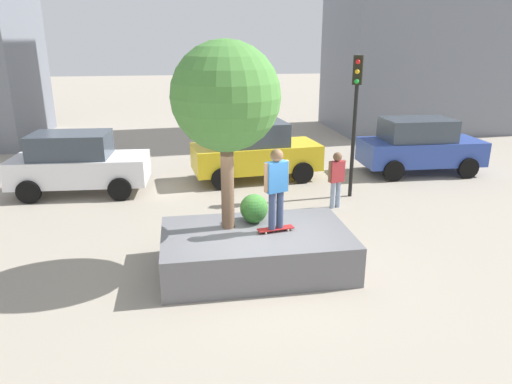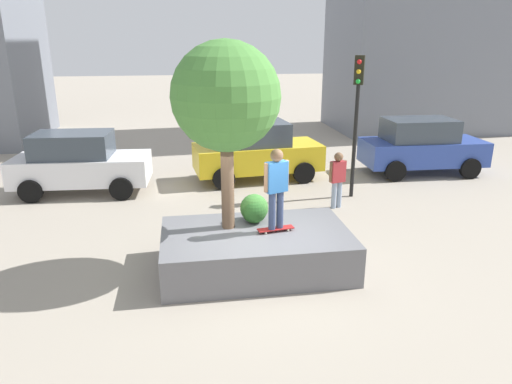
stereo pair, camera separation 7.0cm
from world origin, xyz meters
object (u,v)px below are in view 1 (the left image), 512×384
object	(u,v)px
plaza_tree	(226,98)
police_car	(78,163)
traffic_light_corner	(356,103)
sedan_parked	(419,146)
skateboarder	(276,183)
passerby_with_bag	(336,176)
skateboard	(276,229)
planter_ledge	(256,250)
taxi_cab	(254,151)

from	to	relation	value
plaza_tree	police_car	world-z (taller)	plaza_tree
traffic_light_corner	sedan_parked	bearing A→B (deg)	32.84
skateboarder	traffic_light_corner	size ratio (longest dim) A/B	0.40
skateboarder	passerby_with_bag	size ratio (longest dim) A/B	1.03
plaza_tree	skateboard	bearing A→B (deg)	-22.02
skateboard	traffic_light_corner	bearing A→B (deg)	53.00
planter_ledge	sedan_parked	world-z (taller)	sedan_parked
sedan_parked	plaza_tree	bearing A→B (deg)	-141.10
skateboarder	taxi_cab	size ratio (longest dim) A/B	0.38
police_car	traffic_light_corner	size ratio (longest dim) A/B	1.00
plaza_tree	sedan_parked	size ratio (longest dim) A/B	0.89
skateboarder	passerby_with_bag	xyz separation A→B (m)	(2.56, 3.54, -0.97)
taxi_cab	traffic_light_corner	bearing A→B (deg)	-41.50
skateboard	taxi_cab	distance (m)	6.94
plaza_tree	passerby_with_bag	bearing A→B (deg)	41.50
sedan_parked	passerby_with_bag	xyz separation A→B (m)	(-4.31, -3.20, -0.06)
planter_ledge	plaza_tree	world-z (taller)	plaza_tree
planter_ledge	plaza_tree	distance (m)	3.33
taxi_cab	passerby_with_bag	distance (m)	3.87
planter_ledge	police_car	distance (m)	7.90
plaza_tree	traffic_light_corner	bearing A→B (deg)	43.11
plaza_tree	taxi_cab	size ratio (longest dim) A/B	0.86
taxi_cab	skateboarder	bearing A→B (deg)	-95.38
planter_ledge	traffic_light_corner	size ratio (longest dim) A/B	0.93
skateboard	skateboarder	xyz separation A→B (m)	(0.00, -0.00, 1.02)
plaza_tree	taxi_cab	distance (m)	7.21
plaza_tree	police_car	distance (m)	7.74
police_car	traffic_light_corner	xyz separation A→B (m)	(8.63, -1.79, 1.98)
taxi_cab	planter_ledge	bearing A→B (deg)	-98.90
sedan_parked	traffic_light_corner	bearing A→B (deg)	-147.16
plaza_tree	passerby_with_bag	xyz separation A→B (m)	(3.55, 3.14, -2.71)
planter_ledge	passerby_with_bag	world-z (taller)	passerby_with_bag
skateboarder	planter_ledge	bearing A→B (deg)	173.50
police_car	plaza_tree	bearing A→B (deg)	-54.01
police_car	sedan_parked	world-z (taller)	sedan_parked
skateboard	traffic_light_corner	xyz separation A→B (m)	(3.38, 4.49, 2.06)
skateboard	skateboarder	bearing A→B (deg)	-90.00
plaza_tree	skateboard	distance (m)	2.96
planter_ledge	skateboarder	size ratio (longest dim) A/B	2.32
taxi_cab	plaza_tree	bearing A→B (deg)	-104.11
taxi_cab	skateboard	bearing A→B (deg)	-95.38
police_car	sedan_parked	xyz separation A→B (m)	(12.12, 0.47, 0.03)
skateboarder	taxi_cab	xyz separation A→B (m)	(0.65, 6.90, -0.90)
skateboard	sedan_parked	bearing A→B (deg)	44.44
taxi_cab	sedan_parked	distance (m)	6.22
skateboard	police_car	xyz separation A→B (m)	(-5.25, 6.27, 0.08)
sedan_parked	passerby_with_bag	bearing A→B (deg)	-143.40
skateboarder	police_car	world-z (taller)	skateboarder
skateboard	sedan_parked	distance (m)	9.63
skateboarder	traffic_light_corner	xyz separation A→B (m)	(3.38, 4.49, 1.04)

